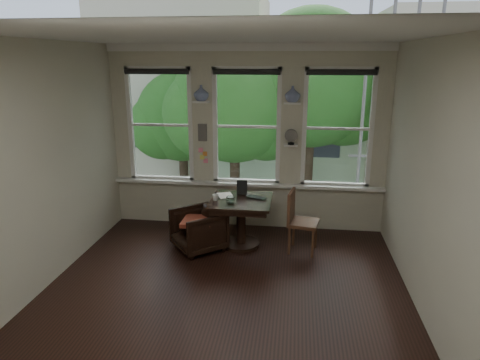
# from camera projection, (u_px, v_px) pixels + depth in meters

# --- Properties ---
(ground) EXTENTS (4.50, 4.50, 0.00)m
(ground) POSITION_uv_depth(u_px,v_px,m) (225.00, 291.00, 5.30)
(ground) COLOR black
(ground) RESTS_ON ground
(ceiling) EXTENTS (4.50, 4.50, 0.00)m
(ceiling) POSITION_uv_depth(u_px,v_px,m) (222.00, 36.00, 4.47)
(ceiling) COLOR silver
(ceiling) RESTS_ON ground
(wall_back) EXTENTS (4.50, 0.00, 4.50)m
(wall_back) POSITION_uv_depth(u_px,v_px,m) (247.00, 139.00, 7.02)
(wall_back) COLOR #BDB8A1
(wall_back) RESTS_ON ground
(wall_front) EXTENTS (4.50, 0.00, 4.50)m
(wall_front) POSITION_uv_depth(u_px,v_px,m) (165.00, 266.00, 2.74)
(wall_front) COLOR #BDB8A1
(wall_front) RESTS_ON ground
(wall_left) EXTENTS (0.00, 4.50, 4.50)m
(wall_left) POSITION_uv_depth(u_px,v_px,m) (41.00, 168.00, 5.17)
(wall_left) COLOR #BDB8A1
(wall_left) RESTS_ON ground
(wall_right) EXTENTS (0.00, 4.50, 4.50)m
(wall_right) POSITION_uv_depth(u_px,v_px,m) (430.00, 182.00, 4.60)
(wall_right) COLOR #BDB8A1
(wall_right) RESTS_ON ground
(window_left) EXTENTS (1.10, 0.12, 1.90)m
(window_left) POSITION_uv_depth(u_px,v_px,m) (161.00, 125.00, 7.15)
(window_left) COLOR white
(window_left) RESTS_ON ground
(window_center) EXTENTS (1.10, 0.12, 1.90)m
(window_center) POSITION_uv_depth(u_px,v_px,m) (247.00, 127.00, 6.97)
(window_center) COLOR white
(window_center) RESTS_ON ground
(window_right) EXTENTS (1.10, 0.12, 1.90)m
(window_right) POSITION_uv_depth(u_px,v_px,m) (337.00, 128.00, 6.79)
(window_right) COLOR white
(window_right) RESTS_ON ground
(shelf_left) EXTENTS (0.26, 0.16, 0.03)m
(shelf_left) POSITION_uv_depth(u_px,v_px,m) (201.00, 102.00, 6.86)
(shelf_left) COLOR white
(shelf_left) RESTS_ON ground
(shelf_right) EXTENTS (0.26, 0.16, 0.03)m
(shelf_right) POSITION_uv_depth(u_px,v_px,m) (292.00, 103.00, 6.67)
(shelf_right) COLOR white
(shelf_right) RESTS_ON ground
(intercom) EXTENTS (0.14, 0.06, 0.28)m
(intercom) POSITION_uv_depth(u_px,v_px,m) (203.00, 132.00, 7.02)
(intercom) COLOR #59544F
(intercom) RESTS_ON ground
(sticky_notes) EXTENTS (0.16, 0.01, 0.24)m
(sticky_notes) POSITION_uv_depth(u_px,v_px,m) (203.00, 153.00, 7.12)
(sticky_notes) COLOR pink
(sticky_notes) RESTS_ON ground
(desk_fan) EXTENTS (0.20, 0.20, 0.24)m
(desk_fan) POSITION_uv_depth(u_px,v_px,m) (291.00, 139.00, 6.81)
(desk_fan) COLOR #59544F
(desk_fan) RESTS_ON ground
(vase_left) EXTENTS (0.24, 0.24, 0.25)m
(vase_left) POSITION_uv_depth(u_px,v_px,m) (201.00, 93.00, 6.82)
(vase_left) COLOR silver
(vase_left) RESTS_ON shelf_left
(vase_right) EXTENTS (0.24, 0.24, 0.25)m
(vase_right) POSITION_uv_depth(u_px,v_px,m) (293.00, 94.00, 6.63)
(vase_right) COLOR silver
(vase_right) RESTS_ON shelf_right
(table) EXTENTS (0.90, 0.90, 0.75)m
(table) POSITION_uv_depth(u_px,v_px,m) (241.00, 223.00, 6.46)
(table) COLOR black
(table) RESTS_ON ground
(armchair_left) EXTENTS (0.96, 0.96, 0.63)m
(armchair_left) POSITION_uv_depth(u_px,v_px,m) (198.00, 230.00, 6.36)
(armchair_left) COLOR black
(armchair_left) RESTS_ON ground
(cushion_red) EXTENTS (0.45, 0.45, 0.06)m
(cushion_red) POSITION_uv_depth(u_px,v_px,m) (198.00, 221.00, 6.32)
(cushion_red) COLOR maroon
(cushion_red) RESTS_ON armchair_left
(side_chair_right) EXTENTS (0.49, 0.49, 0.92)m
(side_chair_right) POSITION_uv_depth(u_px,v_px,m) (303.00, 222.00, 6.26)
(side_chair_right) COLOR #4C2F1B
(side_chair_right) RESTS_ON ground
(laptop) EXTENTS (0.37, 0.32, 0.03)m
(laptop) POSITION_uv_depth(u_px,v_px,m) (255.00, 198.00, 6.37)
(laptop) COLOR black
(laptop) RESTS_ON table
(mug) EXTENTS (0.11, 0.11, 0.09)m
(mug) POSITION_uv_depth(u_px,v_px,m) (215.00, 197.00, 6.30)
(mug) COLOR white
(mug) RESTS_ON table
(drinking_glass) EXTENTS (0.16, 0.16, 0.10)m
(drinking_glass) POSITION_uv_depth(u_px,v_px,m) (231.00, 200.00, 6.17)
(drinking_glass) COLOR white
(drinking_glass) RESTS_ON table
(tablet) EXTENTS (0.16, 0.09, 0.22)m
(tablet) POSITION_uv_depth(u_px,v_px,m) (242.00, 187.00, 6.58)
(tablet) COLOR black
(tablet) RESTS_ON table
(papers) EXTENTS (0.32, 0.36, 0.00)m
(papers) POSITION_uv_depth(u_px,v_px,m) (225.00, 195.00, 6.55)
(papers) COLOR silver
(papers) RESTS_ON table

